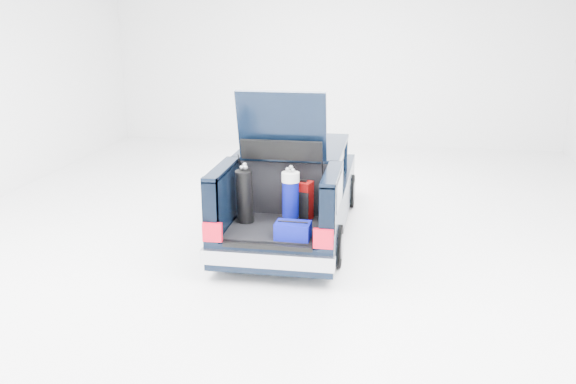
% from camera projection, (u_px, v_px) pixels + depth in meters
% --- Properties ---
extents(ground, '(14.00, 14.00, 0.00)m').
position_uv_depth(ground, '(293.00, 231.00, 10.19)').
color(ground, white).
rests_on(ground, ground).
extents(car, '(1.87, 4.65, 2.47)m').
position_uv_depth(car, '(294.00, 190.00, 10.09)').
color(car, black).
rests_on(car, ground).
extents(red_suitcase, '(0.41, 0.32, 0.60)m').
position_uv_depth(red_suitcase, '(299.00, 200.00, 8.86)').
color(red_suitcase, '#690403').
rests_on(red_suitcase, car).
extents(black_golf_bag, '(0.30, 0.34, 0.86)m').
position_uv_depth(black_golf_bag, '(245.00, 196.00, 8.69)').
color(black_golf_bag, black).
rests_on(black_golf_bag, car).
extents(blue_golf_bag, '(0.29, 0.29, 0.85)m').
position_uv_depth(blue_golf_bag, '(291.00, 197.00, 8.66)').
color(blue_golf_bag, black).
rests_on(blue_golf_bag, car).
extents(blue_duffel, '(0.48, 0.32, 0.25)m').
position_uv_depth(blue_duffel, '(293.00, 230.00, 8.14)').
color(blue_duffel, '#040870').
rests_on(blue_duffel, car).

